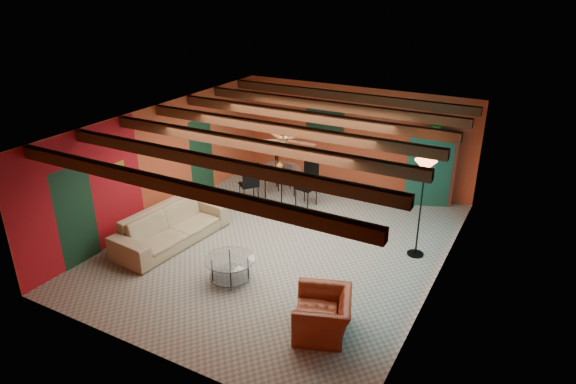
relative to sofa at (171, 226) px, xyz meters
The scene contains 11 objects.
room 3.17m from the sofa, 29.01° to the left, with size 6.52×8.01×2.71m.
sofa is the anchor object (origin of this frame).
armchair 4.32m from the sofa, 15.63° to the right, with size 1.04×0.91×0.68m, color maroon.
coffee_table 2.09m from the sofa, 18.17° to the right, with size 0.95×0.95×0.49m, color silver, non-canonical shape.
dining_table 3.34m from the sofa, 74.70° to the left, with size 2.19×2.19×1.14m, color silver, non-canonical shape.
armoire 6.51m from the sofa, 47.63° to the left, with size 1.05×0.52×1.84m, color maroon.
floor_lamp 5.27m from the sofa, 22.64° to the left, with size 0.43×0.43×2.10m, color black, non-canonical shape.
ceiling_fan 3.13m from the sofa, 26.73° to the left, with size 1.50×1.50×0.44m, color #472614, non-canonical shape.
painting 5.36m from the sofa, 75.86° to the left, with size 1.05×0.03×0.65m, color black.
potted_plant 6.71m from the sofa, 47.63° to the left, with size 0.46×0.40×0.51m, color #26661E.
vase 3.44m from the sofa, 74.70° to the left, with size 0.17×0.17×0.18m, color orange.
Camera 1 is at (4.71, -8.43, 5.42)m, focal length 31.52 mm.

